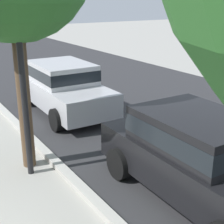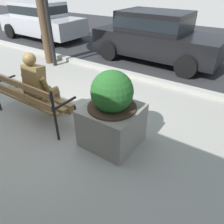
{
  "view_description": "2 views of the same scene",
  "coord_description": "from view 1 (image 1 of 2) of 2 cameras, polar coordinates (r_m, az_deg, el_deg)",
  "views": [
    {
      "loc": [
        3.81,
        0.49,
        3.45
      ],
      "look_at": [
        -2.64,
        4.6,
        0.8
      ],
      "focal_mm": 52.97,
      "sensor_mm": 36.0,
      "label": 1
    },
    {
      "loc": [
        3.05,
        -2.1,
        2.39
      ],
      "look_at": [
        1.46,
        0.23,
        0.6
      ],
      "focal_mm": 33.7,
      "sensor_mm": 36.0,
      "label": 2
    }
  ],
  "objects": [
    {
      "name": "lamp_post",
      "position": [
        6.37,
        -15.62,
        10.33
      ],
      "size": [
        0.32,
        0.32,
        3.9
      ],
      "color": "black",
      "rests_on": "ground"
    },
    {
      "name": "parked_car_silver",
      "position": [
        10.45,
        -8.31,
        4.45
      ],
      "size": [
        4.13,
        1.98,
        1.56
      ],
      "color": "#B7B7BC",
      "rests_on": "ground"
    },
    {
      "name": "curb_stone",
      "position": [
        5.64,
        -0.14,
        -17.83
      ],
      "size": [
        60.0,
        0.2,
        0.12
      ],
      "primitive_type": "cube",
      "color": "#B2AFA8",
      "rests_on": "ground"
    },
    {
      "name": "parked_car_black",
      "position": [
        6.05,
        14.8,
        -7.11
      ],
      "size": [
        4.13,
        1.98,
        1.56
      ],
      "color": "black",
      "rests_on": "ground"
    }
  ]
}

